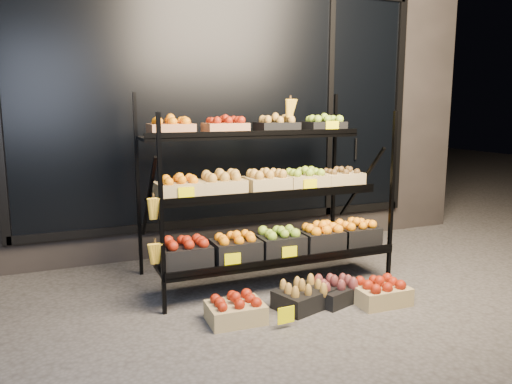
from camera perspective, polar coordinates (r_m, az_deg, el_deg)
name	(u,v)px	position (r m, az deg, el deg)	size (l,w,h in m)	color
ground	(297,302)	(4.09, 4.70, -12.40)	(24.00, 24.00, 0.00)	#514F4C
building	(200,89)	(6.19, -6.42, 11.67)	(6.00, 2.08, 3.50)	#2D2826
display_rack	(266,193)	(4.39, 1.15, -0.11)	(2.18, 1.02, 1.72)	black
tag_floor_a	(286,320)	(3.61, 3.45, -14.44)	(0.13, 0.01, 0.12)	#FFF400
floor_crate_left	(236,309)	(3.70, -2.35, -13.23)	(0.41, 0.31, 0.20)	tan
floor_crate_midleft	(303,295)	(3.95, 5.38, -11.68)	(0.48, 0.41, 0.21)	black
floor_crate_midright	(381,292)	(4.13, 14.04, -10.98)	(0.42, 0.32, 0.21)	tan
floor_crate_right	(335,291)	(4.10, 9.01, -11.08)	(0.44, 0.38, 0.19)	black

